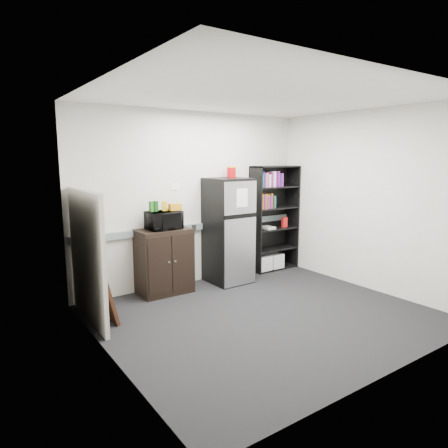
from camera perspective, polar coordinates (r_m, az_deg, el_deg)
name	(u,v)px	position (r m, az deg, el deg)	size (l,w,h in m)	color
floor	(265,315)	(5.28, 5.84, -12.75)	(4.00, 4.00, 0.00)	black
wall_back	(194,199)	(6.35, -4.25, 3.64)	(4.00, 0.02, 2.70)	silver
wall_right	(367,201)	(6.41, 19.81, 3.16)	(0.02, 3.50, 2.70)	silver
wall_left	(106,226)	(3.95, -16.50, -0.32)	(0.02, 3.50, 2.70)	silver
ceiling	(269,97)	(4.94, 6.40, 17.63)	(4.00, 3.50, 0.02)	white
electrical_raceway	(196,227)	(6.39, -4.06, -0.40)	(3.92, 0.05, 0.10)	gray
wall_note	(175,187)	(6.16, -7.06, 5.28)	(0.14, 0.00, 0.10)	white
bookshelf	(273,216)	(7.14, 7.04, 1.18)	(0.90, 0.34, 1.85)	black
cubicle_partition	(87,257)	(5.10, -18.98, -4.46)	(0.06, 1.30, 1.62)	gray
cabinet	(164,261)	(5.98, -8.52, -5.28)	(0.77, 0.51, 0.96)	black
microwave	(164,220)	(5.84, -8.60, 0.53)	(0.48, 0.33, 0.27)	black
snack_box_a	(152,207)	(5.77, -10.27, 2.46)	(0.07, 0.05, 0.15)	#205D1A
snack_box_b	(155,206)	(5.80, -9.79, 2.50)	(0.07, 0.05, 0.15)	#0C370D
snack_box_c	(164,206)	(5.86, -8.50, 2.56)	(0.07, 0.05, 0.14)	gold
snack_bag	(175,207)	(5.88, -7.00, 2.43)	(0.18, 0.10, 0.10)	#C58113
refrigerator	(228,231)	(6.38, 0.64, -0.96)	(0.64, 0.67, 1.68)	black
coffee_can	(231,171)	(6.47, 1.06, 7.54)	(0.15, 0.15, 0.20)	#AD080C
framed_poster	(100,284)	(5.22, -17.32, -8.15)	(0.24, 0.71, 0.89)	black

